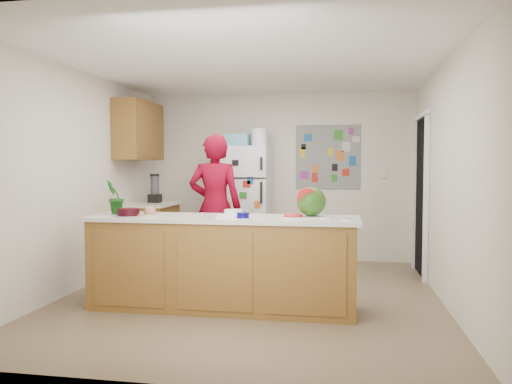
% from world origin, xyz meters
% --- Properties ---
extents(floor, '(4.00, 4.50, 0.02)m').
position_xyz_m(floor, '(0.00, 0.00, -0.01)').
color(floor, brown).
rests_on(floor, ground).
extents(wall_back, '(4.00, 0.02, 2.50)m').
position_xyz_m(wall_back, '(0.00, 2.26, 1.25)').
color(wall_back, beige).
rests_on(wall_back, ground).
extents(wall_left, '(0.02, 4.50, 2.50)m').
position_xyz_m(wall_left, '(-2.01, 0.00, 1.25)').
color(wall_left, beige).
rests_on(wall_left, ground).
extents(wall_right, '(0.02, 4.50, 2.50)m').
position_xyz_m(wall_right, '(2.01, 0.00, 1.25)').
color(wall_right, beige).
rests_on(wall_right, ground).
extents(ceiling, '(4.00, 4.50, 0.02)m').
position_xyz_m(ceiling, '(0.00, 0.00, 2.51)').
color(ceiling, white).
rests_on(ceiling, wall_back).
extents(doorway, '(0.03, 0.85, 2.04)m').
position_xyz_m(doorway, '(1.99, 1.45, 1.02)').
color(doorway, black).
rests_on(doorway, ground).
extents(peninsula_base, '(2.60, 0.62, 0.88)m').
position_xyz_m(peninsula_base, '(-0.20, -0.50, 0.44)').
color(peninsula_base, brown).
rests_on(peninsula_base, floor).
extents(peninsula_top, '(2.68, 0.70, 0.04)m').
position_xyz_m(peninsula_top, '(-0.20, -0.50, 0.90)').
color(peninsula_top, silver).
rests_on(peninsula_top, peninsula_base).
extents(side_counter_base, '(0.60, 0.80, 0.86)m').
position_xyz_m(side_counter_base, '(-1.69, 1.35, 0.43)').
color(side_counter_base, brown).
rests_on(side_counter_base, floor).
extents(side_counter_top, '(0.64, 0.84, 0.04)m').
position_xyz_m(side_counter_top, '(-1.69, 1.35, 0.88)').
color(side_counter_top, silver).
rests_on(side_counter_top, side_counter_base).
extents(upper_cabinets, '(0.35, 1.00, 0.80)m').
position_xyz_m(upper_cabinets, '(-1.82, 1.30, 1.90)').
color(upper_cabinets, brown).
rests_on(upper_cabinets, wall_left).
extents(refrigerator, '(0.75, 0.70, 1.70)m').
position_xyz_m(refrigerator, '(-0.45, 1.88, 0.85)').
color(refrigerator, silver).
rests_on(refrigerator, floor).
extents(fridge_top_bin, '(0.35, 0.28, 0.18)m').
position_xyz_m(fridge_top_bin, '(-0.55, 1.88, 1.79)').
color(fridge_top_bin, '#5999B2').
rests_on(fridge_top_bin, refrigerator).
extents(photo_collage, '(0.95, 0.01, 0.95)m').
position_xyz_m(photo_collage, '(0.75, 2.24, 1.55)').
color(photo_collage, slate).
rests_on(photo_collage, wall_back).
extents(person, '(0.70, 0.49, 1.81)m').
position_xyz_m(person, '(-0.60, 0.78, 0.91)').
color(person, maroon).
rests_on(person, floor).
extents(blender_appliance, '(0.12, 0.12, 0.38)m').
position_xyz_m(blender_appliance, '(-1.64, 1.41, 1.09)').
color(blender_appliance, black).
rests_on(blender_appliance, side_counter_top).
extents(cutting_board, '(0.49, 0.40, 0.01)m').
position_xyz_m(cutting_board, '(0.61, -0.46, 0.93)').
color(cutting_board, white).
rests_on(cutting_board, peninsula_top).
extents(watermelon, '(0.28, 0.28, 0.28)m').
position_xyz_m(watermelon, '(0.67, -0.44, 1.07)').
color(watermelon, '#185412').
rests_on(watermelon, cutting_board).
extents(watermelon_slice, '(0.18, 0.18, 0.02)m').
position_xyz_m(watermelon_slice, '(0.50, -0.51, 0.94)').
color(watermelon_slice, '#BA2C33').
rests_on(watermelon_slice, cutting_board).
extents(cherry_bowl, '(0.26, 0.26, 0.07)m').
position_xyz_m(cherry_bowl, '(-1.15, -0.58, 0.96)').
color(cherry_bowl, black).
rests_on(cherry_bowl, peninsula_top).
extents(white_bowl, '(0.24, 0.24, 0.06)m').
position_xyz_m(white_bowl, '(-0.11, -0.39, 0.95)').
color(white_bowl, white).
rests_on(white_bowl, peninsula_top).
extents(cobalt_bowl, '(0.12, 0.12, 0.05)m').
position_xyz_m(cobalt_bowl, '(0.03, -0.59, 0.95)').
color(cobalt_bowl, '#060056').
rests_on(cobalt_bowl, peninsula_top).
extents(plate, '(0.26, 0.26, 0.02)m').
position_xyz_m(plate, '(-0.95, -0.51, 0.93)').
color(plate, '#C4B19A').
rests_on(plate, peninsula_top).
extents(paper_towel, '(0.22, 0.20, 0.02)m').
position_xyz_m(paper_towel, '(-0.15, -0.54, 0.93)').
color(paper_towel, white).
rests_on(paper_towel, peninsula_top).
extents(keys, '(0.10, 0.06, 0.01)m').
position_xyz_m(keys, '(1.00, -0.58, 0.93)').
color(keys, gray).
rests_on(keys, peninsula_top).
extents(potted_plant, '(0.21, 0.24, 0.35)m').
position_xyz_m(potted_plant, '(-1.35, -0.45, 1.10)').
color(potted_plant, '#15430B').
rests_on(potted_plant, peninsula_top).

